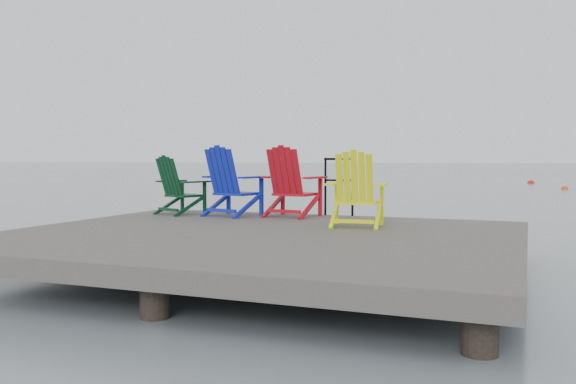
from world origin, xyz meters
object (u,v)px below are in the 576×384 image
at_px(chair_blue, 231,182).
at_px(buoy_c, 565,189).
at_px(chair_green, 178,186).
at_px(buoy_b, 531,183).
at_px(handrail, 339,181).
at_px(chair_yellow, 356,190).
at_px(chair_red, 291,182).

height_order(chair_blue, buoy_c, chair_blue).
relative_size(chair_green, buoy_c, 2.83).
bearing_deg(buoy_b, buoy_c, -77.89).
bearing_deg(chair_green, chair_blue, 22.95).
relative_size(handrail, chair_yellow, 0.93).
relative_size(chair_blue, chair_yellow, 1.09).
distance_m(handrail, chair_red, 0.78).
height_order(chair_green, chair_blue, chair_blue).
bearing_deg(chair_red, buoy_c, 83.72).
relative_size(chair_red, buoy_c, 3.27).
relative_size(chair_blue, chair_red, 1.00).
bearing_deg(chair_blue, chair_red, 25.83).
height_order(handrail, chair_red, chair_red).
distance_m(chair_blue, buoy_c, 22.63).
relative_size(chair_red, buoy_b, 2.69).
bearing_deg(buoy_b, chair_green, -100.48).
height_order(handrail, chair_green, chair_green).
xyz_separation_m(chair_yellow, buoy_c, (3.58, 22.61, -0.99)).
bearing_deg(buoy_c, chair_green, -106.98).
bearing_deg(buoy_c, buoy_b, 102.11).
bearing_deg(buoy_b, chair_blue, -98.70).
xyz_separation_m(chair_red, buoy_b, (3.45, 28.24, -1.03)).
bearing_deg(chair_green, handrail, 37.57).
distance_m(chair_blue, chair_yellow, 2.32).
distance_m(chair_green, chair_red, 1.84).
height_order(handrail, buoy_b, handrail).
relative_size(handrail, buoy_c, 2.81).
bearing_deg(chair_yellow, handrail, 106.61).
relative_size(handrail, buoy_b, 2.32).
distance_m(chair_red, buoy_b, 28.46).
xyz_separation_m(handrail, chair_blue, (-1.52, -0.71, -0.01)).
height_order(handrail, buoy_c, handrail).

